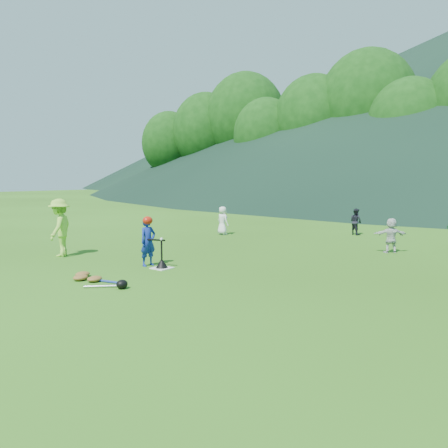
% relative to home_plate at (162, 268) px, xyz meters
% --- Properties ---
extents(ground, '(120.00, 120.00, 0.00)m').
position_rel_home_plate_xyz_m(ground, '(0.00, 0.00, -0.01)').
color(ground, '#2A5413').
rests_on(ground, ground).
extents(home_plate, '(0.45, 0.45, 0.02)m').
position_rel_home_plate_xyz_m(home_plate, '(0.00, 0.00, 0.00)').
color(home_plate, silver).
rests_on(home_plate, ground).
extents(baseball, '(0.08, 0.08, 0.08)m').
position_rel_home_plate_xyz_m(baseball, '(0.00, 0.00, 0.73)').
color(baseball, white).
rests_on(baseball, batting_tee).
extents(batter_child, '(0.33, 0.48, 1.24)m').
position_rel_home_plate_xyz_m(batter_child, '(-0.52, 0.02, 0.61)').
color(batter_child, navy).
rests_on(batter_child, ground).
extents(adult_coach, '(1.14, 1.22, 1.65)m').
position_rel_home_plate_xyz_m(adult_coach, '(-3.56, -0.59, 0.82)').
color(adult_coach, '#96D33E').
rests_on(adult_coach, ground).
extents(fielder_a, '(0.60, 0.45, 1.11)m').
position_rel_home_plate_xyz_m(fielder_a, '(-2.79, 5.95, 0.54)').
color(fielder_a, white).
rests_on(fielder_a, ground).
extents(fielder_b, '(0.62, 0.56, 1.04)m').
position_rel_home_plate_xyz_m(fielder_b, '(1.35, 9.14, 0.51)').
color(fielder_b, black).
rests_on(fielder_b, ground).
extents(fielder_d, '(0.96, 0.84, 1.05)m').
position_rel_home_plate_xyz_m(fielder_d, '(3.74, 5.83, 0.51)').
color(fielder_d, silver).
rests_on(fielder_d, ground).
extents(batting_tee, '(0.30, 0.30, 0.68)m').
position_rel_home_plate_xyz_m(batting_tee, '(0.00, 0.00, 0.12)').
color(batting_tee, black).
rests_on(batting_tee, home_plate).
extents(batter_gear, '(0.73, 0.26, 0.61)m').
position_rel_home_plate_xyz_m(batter_gear, '(-0.49, 0.02, 1.12)').
color(batter_gear, '#B41C0C').
rests_on(batter_gear, ground).
extents(equipment_pile, '(1.80, 0.76, 0.19)m').
position_rel_home_plate_xyz_m(equipment_pile, '(-0.14, -1.88, 0.06)').
color(equipment_pile, olive).
rests_on(equipment_pile, ground).
extents(outfield_fence, '(70.07, 0.08, 1.33)m').
position_rel_home_plate_xyz_m(outfield_fence, '(0.00, 28.00, 0.69)').
color(outfield_fence, gray).
rests_on(outfield_fence, ground).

